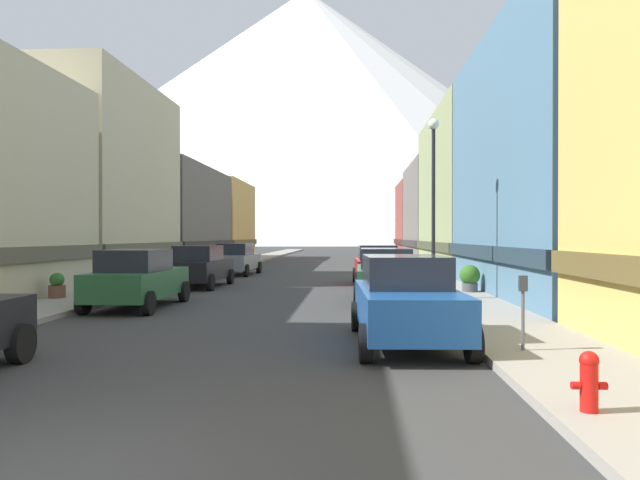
{
  "coord_description": "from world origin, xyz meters",
  "views": [
    {
      "loc": [
        2.72,
        -4.58,
        2.18
      ],
      "look_at": [
        0.7,
        30.91,
        1.94
      ],
      "focal_mm": 32.18,
      "sensor_mm": 36.0,
      "label": 1
    }
  ],
  "objects_px": {
    "car_left_2": "(200,266)",
    "potted_plant_1": "(470,277)",
    "potted_plant_0": "(57,286)",
    "car_left_3": "(237,259)",
    "fire_hydrant_near": "(589,379)",
    "car_right_0": "(406,300)",
    "car_right_1": "(385,275)",
    "parking_meter_near": "(523,302)",
    "car_right_2": "(377,265)",
    "car_left_1": "(137,278)",
    "streetlamp_right": "(433,181)"
  },
  "relations": [
    {
      "from": "car_left_2",
      "to": "potted_plant_1",
      "type": "xyz_separation_m",
      "value": [
        10.8,
        -2.91,
        -0.23
      ]
    },
    {
      "from": "potted_plant_0",
      "to": "car_left_3",
      "type": "bearing_deg",
      "value": 76.76
    },
    {
      "from": "fire_hydrant_near",
      "to": "potted_plant_0",
      "type": "relative_size",
      "value": 0.86
    },
    {
      "from": "car_right_0",
      "to": "car_right_1",
      "type": "height_order",
      "value": "same"
    },
    {
      "from": "fire_hydrant_near",
      "to": "parking_meter_near",
      "type": "relative_size",
      "value": 0.53
    },
    {
      "from": "car_right_1",
      "to": "car_right_2",
      "type": "distance_m",
      "value": 6.56
    },
    {
      "from": "car_right_0",
      "to": "car_right_2",
      "type": "xyz_separation_m",
      "value": [
        0.0,
        14.0,
        0.0
      ]
    },
    {
      "from": "car_left_1",
      "to": "car_right_2",
      "type": "height_order",
      "value": "same"
    },
    {
      "from": "car_left_2",
      "to": "potted_plant_1",
      "type": "height_order",
      "value": "car_left_2"
    },
    {
      "from": "car_left_1",
      "to": "car_left_3",
      "type": "distance_m",
      "value": 14.88
    },
    {
      "from": "car_right_0",
      "to": "parking_meter_near",
      "type": "relative_size",
      "value": 3.36
    },
    {
      "from": "car_right_0",
      "to": "potted_plant_1",
      "type": "bearing_deg",
      "value": 71.52
    },
    {
      "from": "car_right_1",
      "to": "car_right_2",
      "type": "relative_size",
      "value": 0.99
    },
    {
      "from": "car_left_1",
      "to": "potted_plant_0",
      "type": "xyz_separation_m",
      "value": [
        -3.2,
        1.29,
        -0.37
      ]
    },
    {
      "from": "car_right_0",
      "to": "streetlamp_right",
      "type": "xyz_separation_m",
      "value": [
        1.55,
        7.23,
        3.09
      ]
    },
    {
      "from": "car_left_2",
      "to": "potted_plant_1",
      "type": "distance_m",
      "value": 11.19
    },
    {
      "from": "car_left_1",
      "to": "parking_meter_near",
      "type": "xyz_separation_m",
      "value": [
        9.55,
        -6.66,
        0.11
      ]
    },
    {
      "from": "car_left_3",
      "to": "potted_plant_1",
      "type": "distance_m",
      "value": 15.22
    },
    {
      "from": "car_right_2",
      "to": "potted_plant_1",
      "type": "xyz_separation_m",
      "value": [
        3.2,
        -4.41,
        -0.23
      ]
    },
    {
      "from": "car_right_0",
      "to": "streetlamp_right",
      "type": "height_order",
      "value": "streetlamp_right"
    },
    {
      "from": "car_left_3",
      "to": "streetlamp_right",
      "type": "relative_size",
      "value": 0.76
    },
    {
      "from": "car_left_1",
      "to": "fire_hydrant_near",
      "type": "xyz_separation_m",
      "value": [
        9.25,
        -10.26,
        -0.37
      ]
    },
    {
      "from": "car_right_1",
      "to": "potted_plant_0",
      "type": "distance_m",
      "value": 10.83
    },
    {
      "from": "car_left_1",
      "to": "car_right_0",
      "type": "bearing_deg",
      "value": -35.49
    },
    {
      "from": "car_right_2",
      "to": "potted_plant_1",
      "type": "bearing_deg",
      "value": -54.08
    },
    {
      "from": "car_right_1",
      "to": "car_right_2",
      "type": "height_order",
      "value": "same"
    },
    {
      "from": "car_right_0",
      "to": "car_right_2",
      "type": "height_order",
      "value": "same"
    },
    {
      "from": "car_left_3",
      "to": "fire_hydrant_near",
      "type": "bearing_deg",
      "value": -69.79
    },
    {
      "from": "car_right_1",
      "to": "streetlamp_right",
      "type": "bearing_deg",
      "value": -7.69
    },
    {
      "from": "car_left_1",
      "to": "car_right_2",
      "type": "relative_size",
      "value": 0.99
    },
    {
      "from": "potted_plant_0",
      "to": "potted_plant_1",
      "type": "relative_size",
      "value": 0.84
    },
    {
      "from": "parking_meter_near",
      "to": "car_left_2",
      "type": "bearing_deg",
      "value": 124.8
    },
    {
      "from": "car_right_2",
      "to": "parking_meter_near",
      "type": "xyz_separation_m",
      "value": [
        1.95,
        -15.24,
        0.11
      ]
    },
    {
      "from": "car_left_1",
      "to": "car_right_2",
      "type": "bearing_deg",
      "value": 48.47
    },
    {
      "from": "car_left_3",
      "to": "parking_meter_near",
      "type": "height_order",
      "value": "car_left_3"
    },
    {
      "from": "car_right_1",
      "to": "parking_meter_near",
      "type": "height_order",
      "value": "car_right_1"
    },
    {
      "from": "potted_plant_0",
      "to": "streetlamp_right",
      "type": "distance_m",
      "value": 12.84
    },
    {
      "from": "car_left_1",
      "to": "streetlamp_right",
      "type": "relative_size",
      "value": 0.75
    },
    {
      "from": "potted_plant_1",
      "to": "car_right_1",
      "type": "bearing_deg",
      "value": -146.19
    },
    {
      "from": "car_right_2",
      "to": "fire_hydrant_near",
      "type": "distance_m",
      "value": 18.92
    },
    {
      "from": "fire_hydrant_near",
      "to": "streetlamp_right",
      "type": "bearing_deg",
      "value": 90.47
    },
    {
      "from": "parking_meter_near",
      "to": "potted_plant_1",
      "type": "relative_size",
      "value": 1.36
    },
    {
      "from": "car_right_1",
      "to": "potted_plant_1",
      "type": "bearing_deg",
      "value": 33.81
    },
    {
      "from": "car_left_1",
      "to": "potted_plant_0",
      "type": "distance_m",
      "value": 3.47
    },
    {
      "from": "car_left_3",
      "to": "streetlamp_right",
      "type": "bearing_deg",
      "value": -54.99
    },
    {
      "from": "car_left_2",
      "to": "car_left_3",
      "type": "height_order",
      "value": "same"
    },
    {
      "from": "car_right_2",
      "to": "car_left_1",
      "type": "bearing_deg",
      "value": -131.53
    },
    {
      "from": "parking_meter_near",
      "to": "potted_plant_0",
      "type": "bearing_deg",
      "value": 148.04
    },
    {
      "from": "car_left_2",
      "to": "car_right_0",
      "type": "bearing_deg",
      "value": -58.7
    },
    {
      "from": "car_left_2",
      "to": "potted_plant_0",
      "type": "distance_m",
      "value": 6.62
    }
  ]
}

